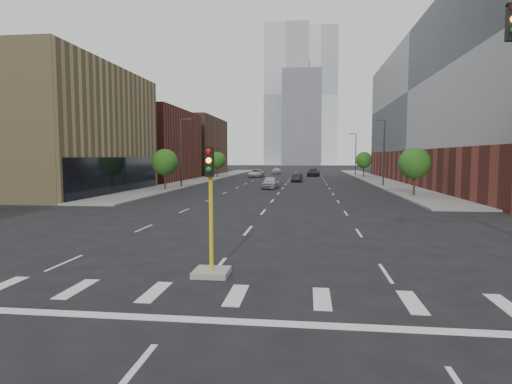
% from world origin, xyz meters
% --- Properties ---
extents(sidewalk_left_far, '(5.00, 92.00, 0.15)m').
position_xyz_m(sidewalk_left_far, '(-15.00, 74.00, 0.07)').
color(sidewalk_left_far, gray).
rests_on(sidewalk_left_far, ground).
extents(sidewalk_right_far, '(5.00, 92.00, 0.15)m').
position_xyz_m(sidewalk_right_far, '(15.00, 74.00, 0.07)').
color(sidewalk_right_far, gray).
rests_on(sidewalk_right_far, ground).
extents(building_left_mid, '(20.00, 24.00, 14.00)m').
position_xyz_m(building_left_mid, '(-27.50, 40.00, 7.00)').
color(building_left_mid, tan).
rests_on(building_left_mid, ground).
extents(building_left_far_a, '(20.00, 22.00, 12.00)m').
position_xyz_m(building_left_far_a, '(-27.50, 66.00, 6.00)').
color(building_left_far_a, brown).
rests_on(building_left_far_a, ground).
extents(building_left_far_b, '(20.00, 24.00, 13.00)m').
position_xyz_m(building_left_far_b, '(-27.50, 92.00, 6.50)').
color(building_left_far_b, brown).
rests_on(building_left_far_b, ground).
extents(building_right_main, '(24.00, 70.00, 22.00)m').
position_xyz_m(building_right_main, '(29.50, 60.00, 11.00)').
color(building_right_main, brown).
rests_on(building_right_main, ground).
extents(tower_left, '(22.00, 22.00, 70.00)m').
position_xyz_m(tower_left, '(-8.00, 220.00, 35.00)').
color(tower_left, '#B2B7BC').
rests_on(tower_left, ground).
extents(tower_right, '(20.00, 20.00, 80.00)m').
position_xyz_m(tower_right, '(10.00, 260.00, 40.00)').
color(tower_right, '#B2B7BC').
rests_on(tower_right, ground).
extents(tower_mid, '(18.00, 18.00, 44.00)m').
position_xyz_m(tower_mid, '(0.00, 200.00, 22.00)').
color(tower_mid, slate).
rests_on(tower_mid, ground).
extents(median_traffic_signal, '(1.20, 1.20, 4.40)m').
position_xyz_m(median_traffic_signal, '(0.00, 8.97, 0.97)').
color(median_traffic_signal, '#999993').
rests_on(median_traffic_signal, ground).
extents(streetlight_right_a, '(1.60, 0.22, 9.07)m').
position_xyz_m(streetlight_right_a, '(13.41, 55.00, 5.01)').
color(streetlight_right_a, '#2D2D30').
rests_on(streetlight_right_a, ground).
extents(streetlight_right_b, '(1.60, 0.22, 9.07)m').
position_xyz_m(streetlight_right_b, '(13.41, 90.00, 5.01)').
color(streetlight_right_b, '#2D2D30').
rests_on(streetlight_right_b, ground).
extents(streetlight_left, '(1.60, 0.22, 9.07)m').
position_xyz_m(streetlight_left, '(-13.41, 50.00, 5.01)').
color(streetlight_left, '#2D2D30').
rests_on(streetlight_left, ground).
extents(tree_left_near, '(3.20, 3.20, 4.85)m').
position_xyz_m(tree_left_near, '(-14.00, 45.00, 3.39)').
color(tree_left_near, '#382619').
rests_on(tree_left_near, ground).
extents(tree_left_far, '(3.20, 3.20, 4.85)m').
position_xyz_m(tree_left_far, '(-14.00, 75.00, 3.39)').
color(tree_left_far, '#382619').
rests_on(tree_left_far, ground).
extents(tree_right_near, '(3.20, 3.20, 4.85)m').
position_xyz_m(tree_right_near, '(14.00, 40.00, 3.39)').
color(tree_right_near, '#382619').
rests_on(tree_right_near, ground).
extents(tree_right_far, '(3.20, 3.20, 4.85)m').
position_xyz_m(tree_right_far, '(14.00, 80.00, 3.39)').
color(tree_right_far, '#382619').
rests_on(tree_right_far, ground).
extents(car_near_left, '(2.15, 4.71, 1.57)m').
position_xyz_m(car_near_left, '(-1.50, 49.22, 0.78)').
color(car_near_left, '#B7B6BB').
rests_on(car_near_left, ground).
extents(car_mid_right, '(1.86, 4.21, 1.34)m').
position_xyz_m(car_mid_right, '(1.50, 64.08, 0.67)').
color(car_mid_right, black).
rests_on(car_mid_right, ground).
extents(car_far_left, '(2.75, 5.72, 1.57)m').
position_xyz_m(car_far_left, '(-7.03, 79.22, 0.79)').
color(car_far_left, silver).
rests_on(car_far_left, ground).
extents(car_deep_right, '(2.96, 5.88, 1.64)m').
position_xyz_m(car_deep_right, '(4.39, 84.43, 0.82)').
color(car_deep_right, black).
rests_on(car_deep_right, ground).
extents(car_distant, '(2.60, 4.82, 1.56)m').
position_xyz_m(car_distant, '(-4.12, 95.19, 0.78)').
color(car_distant, '#B7B6BB').
rests_on(car_distant, ground).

